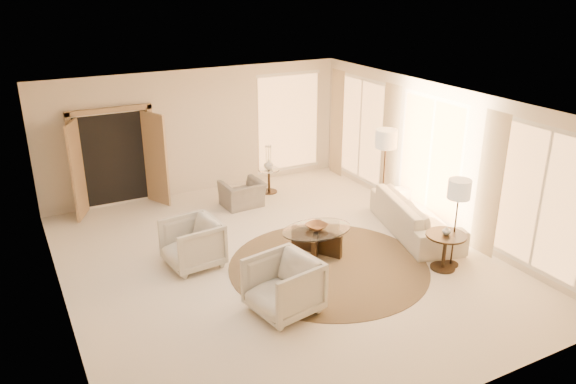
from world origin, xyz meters
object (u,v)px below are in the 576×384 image
accent_chair (242,190)px  side_table (269,178)px  end_vase (447,231)px  sofa (416,215)px  armchair_right (283,284)px  end_table (445,245)px  side_vase (269,164)px  bowl (317,227)px  coffee_table (316,238)px  armchair_left (192,241)px  floor_lamp_far (459,193)px  floor_lamp_near (386,143)px

accent_chair → side_table: (0.88, 0.48, -0.03)m
accent_chair → end_vase: bearing=112.0°
sofa → armchair_right: size_ratio=2.58×
accent_chair → end_table: 4.58m
side_vase → bowl: bearing=-100.6°
coffee_table → end_vase: bearing=-42.9°
coffee_table → side_vase: side_vase is taller
sofa → armchair_left: bearing=95.6°
bowl → accent_chair: bearing=96.3°
armchair_left → end_table: 4.29m
coffee_table → side_table: size_ratio=2.37×
accent_chair → end_table: size_ratio=1.26×
armchair_left → floor_lamp_far: floor_lamp_far is taller
sofa → side_vase: size_ratio=10.60×
sofa → bowl: (-2.15, 0.14, 0.17)m
accent_chair → bowl: accent_chair is taller
armchair_right → end_table: size_ratio=1.40×
end_table → end_vase: size_ratio=4.32×
armchair_right → floor_lamp_far: bearing=78.2°
armchair_right → accent_chair: armchair_right is taller
floor_lamp_far → armchair_right: bearing=178.5°
bowl → side_vase: side_vase is taller
armchair_left → side_vase: 3.70m
end_table → side_vase: size_ratio=2.95×
accent_chair → armchair_left: bearing=45.5°
sofa → side_vase: 3.64m
armchair_right → end_table: 3.02m
armchair_right → side_vase: armchair_right is taller
side_vase → end_table: bearing=-77.3°
floor_lamp_near → side_vase: floor_lamp_near is taller
accent_chair → bowl: (0.29, -2.65, 0.15)m
armchair_right → bowl: 1.98m
end_vase → side_vase: 4.76m
end_table → armchair_right: bearing=177.9°
floor_lamp_near → floor_lamp_far: size_ratio=1.15×
floor_lamp_near → floor_lamp_far: floor_lamp_near is taller
armchair_left → floor_lamp_near: floor_lamp_near is taller
floor_lamp_far → bowl: size_ratio=4.20×
sofa → floor_lamp_far: bearing=-177.8°
coffee_table → floor_lamp_near: floor_lamp_near is taller
floor_lamp_near → side_vase: 2.84m
armchair_right → floor_lamp_near: bearing=113.0°
armchair_left → side_table: 3.69m
floor_lamp_near → end_vase: bearing=-102.1°
floor_lamp_near → side_vase: bearing=125.4°
accent_chair → coffee_table: bearing=93.5°
armchair_right → floor_lamp_far: size_ratio=0.60×
end_table → bowl: size_ratio=1.82×
armchair_right → accent_chair: size_ratio=1.11×
armchair_right → end_vase: size_ratio=6.02×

